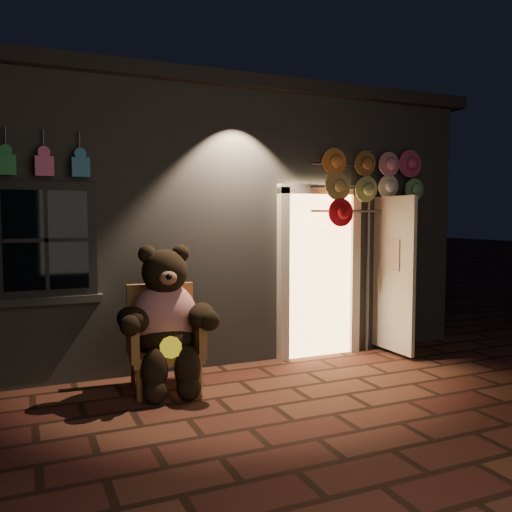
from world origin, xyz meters
TOP-DOWN VIEW (x-y plane):
  - ground at (0.00, 0.00)m, footprint 60.00×60.00m
  - shop_building at (0.00, 3.99)m, footprint 7.30×5.95m
  - wicker_armchair at (-0.80, 0.97)m, footprint 0.80×0.73m
  - teddy_bear at (-0.81, 0.83)m, footprint 1.09×0.88m
  - hat_rack at (2.01, 1.28)m, footprint 1.67×0.22m

SIDE VIEW (x-z plane):
  - ground at x=0.00m, z-range 0.00..0.00m
  - wicker_armchair at x=-0.80m, z-range 0.00..1.07m
  - teddy_bear at x=-0.81m, z-range -0.01..1.50m
  - shop_building at x=0.00m, z-range -0.02..3.49m
  - hat_rack at x=2.01m, z-range 0.89..3.56m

